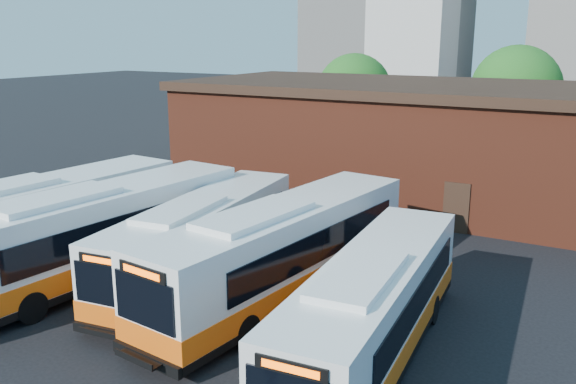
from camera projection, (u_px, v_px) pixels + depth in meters
The scene contains 9 objects.
ground at pixel (233, 344), 18.19m from camera, with size 220.00×220.00×0.00m, color black.
bus_farwest at pixel (37, 226), 24.23m from camera, with size 3.82×13.25×3.57m.
bus_west at pixel (96, 238), 22.67m from camera, with size 4.12×13.42×3.61m.
bus_midwest at pixel (202, 242), 22.81m from camera, with size 3.73×11.83×3.18m.
bus_mideast at pixel (283, 255), 21.05m from camera, with size 4.12×13.04×3.50m.
bus_east at pixel (373, 313), 17.03m from camera, with size 3.26×11.68×3.14m.
depot_building at pixel (433, 140), 34.27m from camera, with size 28.60×12.60×6.40m.
tree_west at pixel (354, 91), 48.80m from camera, with size 6.00×6.00×7.65m.
tree_mid at pixel (516, 90), 44.69m from camera, with size 6.56×6.56×8.36m.
Camera 1 is at (9.52, -13.56, 8.93)m, focal length 38.00 mm.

